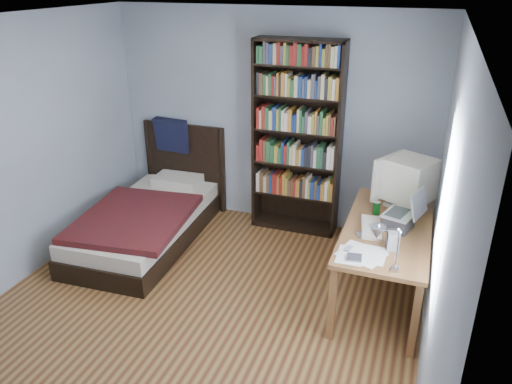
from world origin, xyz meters
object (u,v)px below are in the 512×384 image
crt_monitor (406,180)px  speaker (392,242)px  keyboard (371,227)px  laptop (401,218)px  bookshelf (297,139)px  desk_lamp (381,236)px  soda_can (376,208)px  desk (389,235)px  bed (150,217)px

crt_monitor → speaker: 0.92m
keyboard → laptop: bearing=10.2°
keyboard → bookshelf: size_ratio=0.20×
desk_lamp → keyboard: bearing=99.2°
laptop → desk_lamp: size_ratio=0.68×
laptop → bookshelf: 1.67m
crt_monitor → soda_can: size_ratio=4.91×
soda_can → desk: bearing=57.5°
desk_lamp → bookshelf: bearing=118.8°
desk_lamp → keyboard: 1.08m
desk_lamp → bookshelf: 2.43m
keyboard → speaker: bearing=-66.0°
laptop → speaker: size_ratio=2.43×
bed → keyboard: bearing=-8.0°
keyboard → bookshelf: bookshelf is taller
laptop → bed: (-2.75, 0.27, -0.58)m
soda_can → bookshelf: bookshelf is taller
desk → laptop: (0.10, -0.45, 0.42)m
laptop → soda_can: 0.34m
desk_lamp → soda_can: (-0.16, 1.29, -0.40)m
desk → bed: 2.66m
crt_monitor → bookshelf: bearing=154.9°
crt_monitor → bed: crt_monitor is taller
desk → laptop: 0.63m
soda_can → crt_monitor: bearing=48.0°
desk → desk_lamp: size_ratio=2.83×
laptop → keyboard: (-0.24, -0.09, -0.09)m
laptop → soda_can: size_ratio=3.18×
bed → crt_monitor: bearing=4.7°
speaker → soda_can: size_ratio=1.30×
desk → crt_monitor: crt_monitor is taller
crt_monitor → laptop: bearing=-88.4°
bookshelf → desk_lamp: bearing=-61.2°
desk → speaker: 0.94m
crt_monitor → speaker: (-0.02, -0.89, -0.20)m
desk → bookshelf: bearing=151.7°
desk → crt_monitor: bearing=22.3°
laptop → speaker: 0.41m
speaker → bookshelf: (-1.22, 1.47, 0.29)m
speaker → soda_can: (-0.21, 0.64, -0.02)m
desk_lamp → speaker: size_ratio=3.60×
keyboard → desk: bearing=66.1°
crt_monitor → soda_can: (-0.23, -0.25, -0.22)m
desk → desk_lamp: desk_lamp is taller
desk → bed: size_ratio=0.76×
soda_can → desk_lamp: bearing=-83.1°
desk → laptop: size_ratio=4.19×
speaker → bookshelf: 1.94m
keyboard → speaker: 0.38m
desk_lamp → bed: 3.11m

